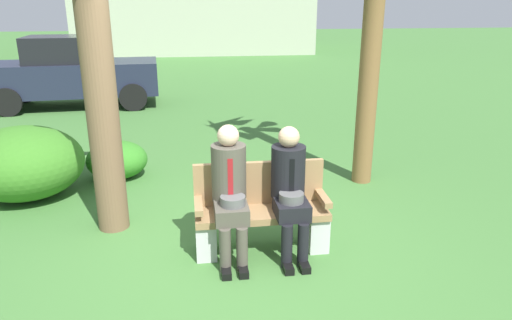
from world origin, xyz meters
name	(u,v)px	position (x,y,z in m)	size (l,w,h in m)	color
ground_plane	(237,257)	(0.00, 0.00, 0.00)	(80.00, 80.00, 0.00)	#3E6F33
park_bench	(261,213)	(0.26, 0.16, 0.39)	(1.34, 0.44, 0.90)	#99754C
seated_man_left	(230,187)	(-0.06, 0.04, 0.74)	(0.34, 0.72, 1.34)	#4C473D
seated_man_right	(290,186)	(0.53, 0.04, 0.73)	(0.34, 0.72, 1.30)	black
shrub_near_bench	(117,160)	(-1.48, 2.50, 0.27)	(0.87, 0.80, 0.54)	#317923
shrub_mid_lawn	(24,163)	(-2.56, 1.94, 0.47)	(1.51, 1.38, 0.94)	#377522
parked_car_near	(73,72)	(-3.15, 7.70, 0.84)	(4.00, 1.92, 1.68)	#1E2338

